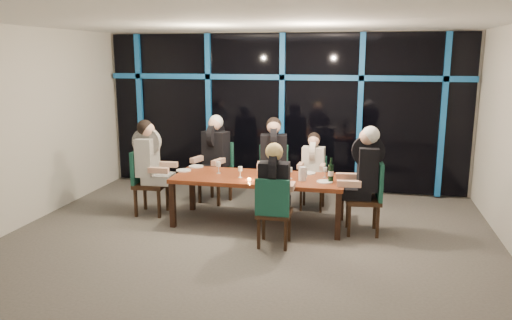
{
  "coord_description": "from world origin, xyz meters",
  "views": [
    {
      "loc": [
        1.55,
        -6.44,
        2.58
      ],
      "look_at": [
        0.0,
        0.6,
        1.05
      ],
      "focal_mm": 35.0,
      "sensor_mm": 36.0,
      "label": 1
    }
  ],
  "objects_px": {
    "diner_far_mid": "(274,150)",
    "diner_near_mid": "(275,179)",
    "chair_far_mid": "(274,173)",
    "chair_end_right": "(370,193)",
    "chair_far_right": "(313,179)",
    "chair_near_mid": "(273,209)",
    "diner_end_right": "(365,164)",
    "diner_end_left": "(150,153)",
    "dining_table": "(259,181)",
    "diner_far_right": "(313,160)",
    "wine_bottle": "(331,173)",
    "water_pitcher": "(302,174)",
    "chair_end_left": "(145,178)",
    "diner_far_left": "(215,146)",
    "chair_far_left": "(218,168)"
  },
  "relations": [
    {
      "from": "diner_far_mid",
      "to": "wine_bottle",
      "type": "distance_m",
      "value": 1.37
    },
    {
      "from": "diner_end_right",
      "to": "water_pitcher",
      "type": "xyz_separation_m",
      "value": [
        -0.89,
        -0.03,
        -0.18
      ]
    },
    {
      "from": "diner_end_left",
      "to": "diner_end_right",
      "type": "bearing_deg",
      "value": -95.52
    },
    {
      "from": "chair_near_mid",
      "to": "diner_near_mid",
      "type": "relative_size",
      "value": 1.03
    },
    {
      "from": "diner_far_left",
      "to": "wine_bottle",
      "type": "xyz_separation_m",
      "value": [
        2.1,
        -1.08,
        -0.12
      ]
    },
    {
      "from": "chair_end_right",
      "to": "water_pitcher",
      "type": "distance_m",
      "value": 1.02
    },
    {
      "from": "diner_far_right",
      "to": "diner_end_left",
      "type": "distance_m",
      "value": 2.69
    },
    {
      "from": "diner_far_right",
      "to": "diner_near_mid",
      "type": "height_order",
      "value": "diner_near_mid"
    },
    {
      "from": "chair_far_left",
      "to": "chair_end_right",
      "type": "relative_size",
      "value": 0.98
    },
    {
      "from": "diner_far_mid",
      "to": "diner_near_mid",
      "type": "distance_m",
      "value": 1.69
    },
    {
      "from": "diner_far_left",
      "to": "diner_far_mid",
      "type": "distance_m",
      "value": 1.09
    },
    {
      "from": "chair_near_mid",
      "to": "diner_end_right",
      "type": "relative_size",
      "value": 0.93
    },
    {
      "from": "chair_far_mid",
      "to": "chair_end_right",
      "type": "xyz_separation_m",
      "value": [
        1.6,
        -0.97,
        0.01
      ]
    },
    {
      "from": "dining_table",
      "to": "chair_end_right",
      "type": "relative_size",
      "value": 2.4
    },
    {
      "from": "chair_near_mid",
      "to": "water_pitcher",
      "type": "bearing_deg",
      "value": -109.89
    },
    {
      "from": "chair_end_right",
      "to": "dining_table",
      "type": "bearing_deg",
      "value": -97.69
    },
    {
      "from": "diner_far_left",
      "to": "diner_end_left",
      "type": "xyz_separation_m",
      "value": [
        -0.82,
        -0.88,
        0.01
      ]
    },
    {
      "from": "chair_far_mid",
      "to": "chair_end_left",
      "type": "distance_m",
      "value": 2.14
    },
    {
      "from": "chair_far_right",
      "to": "water_pitcher",
      "type": "distance_m",
      "value": 1.16
    },
    {
      "from": "diner_end_right",
      "to": "diner_far_mid",
      "type": "bearing_deg",
      "value": -126.13
    },
    {
      "from": "diner_far_right",
      "to": "water_pitcher",
      "type": "height_order",
      "value": "diner_far_right"
    },
    {
      "from": "chair_far_mid",
      "to": "chair_end_right",
      "type": "height_order",
      "value": "chair_end_right"
    },
    {
      "from": "diner_end_right",
      "to": "water_pitcher",
      "type": "bearing_deg",
      "value": -93.67
    },
    {
      "from": "chair_end_left",
      "to": "diner_far_left",
      "type": "bearing_deg",
      "value": -48.48
    },
    {
      "from": "dining_table",
      "to": "diner_end_left",
      "type": "relative_size",
      "value": 2.51
    },
    {
      "from": "chair_near_mid",
      "to": "chair_far_right",
      "type": "bearing_deg",
      "value": -100.88
    },
    {
      "from": "chair_far_left",
      "to": "chair_end_left",
      "type": "xyz_separation_m",
      "value": [
        -0.94,
        -0.97,
        0.0
      ]
    },
    {
      "from": "chair_far_left",
      "to": "diner_far_left",
      "type": "height_order",
      "value": "diner_far_left"
    },
    {
      "from": "diner_end_left",
      "to": "diner_end_right",
      "type": "xyz_separation_m",
      "value": [
        3.4,
        -0.17,
        0.02
      ]
    },
    {
      "from": "diner_end_left",
      "to": "diner_near_mid",
      "type": "xyz_separation_m",
      "value": [
        2.22,
        -0.93,
        -0.07
      ]
    },
    {
      "from": "chair_far_left",
      "to": "diner_far_left",
      "type": "bearing_deg",
      "value": -90.0
    },
    {
      "from": "chair_far_right",
      "to": "wine_bottle",
      "type": "distance_m",
      "value": 1.22
    },
    {
      "from": "chair_far_right",
      "to": "diner_end_left",
      "type": "xyz_separation_m",
      "value": [
        -2.56,
        -0.9,
        0.51
      ]
    },
    {
      "from": "wine_bottle",
      "to": "water_pitcher",
      "type": "bearing_deg",
      "value": -179.45
    },
    {
      "from": "chair_near_mid",
      "to": "diner_far_right",
      "type": "bearing_deg",
      "value": -101.18
    },
    {
      "from": "dining_table",
      "to": "diner_end_left",
      "type": "distance_m",
      "value": 1.86
    },
    {
      "from": "chair_end_right",
      "to": "diner_end_left",
      "type": "distance_m",
      "value": 3.52
    },
    {
      "from": "dining_table",
      "to": "diner_far_left",
      "type": "xyz_separation_m",
      "value": [
        -1.0,
        0.98,
        0.32
      ]
    },
    {
      "from": "chair_far_left",
      "to": "water_pitcher",
      "type": "xyz_separation_m",
      "value": [
        1.66,
        -1.17,
        0.26
      ]
    },
    {
      "from": "water_pitcher",
      "to": "wine_bottle",
      "type": "bearing_deg",
      "value": 17.93
    },
    {
      "from": "wine_bottle",
      "to": "water_pitcher",
      "type": "relative_size",
      "value": 1.75
    },
    {
      "from": "chair_far_right",
      "to": "chair_near_mid",
      "type": "distance_m",
      "value": 1.95
    },
    {
      "from": "diner_far_left",
      "to": "dining_table",
      "type": "bearing_deg",
      "value": -28.19
    },
    {
      "from": "diner_far_right",
      "to": "water_pitcher",
      "type": "bearing_deg",
      "value": -90.54
    },
    {
      "from": "dining_table",
      "to": "chair_near_mid",
      "type": "bearing_deg",
      "value": -66.6
    },
    {
      "from": "dining_table",
      "to": "diner_far_left",
      "type": "height_order",
      "value": "diner_far_left"
    },
    {
      "from": "chair_far_right",
      "to": "chair_near_mid",
      "type": "bearing_deg",
      "value": -97.6
    },
    {
      "from": "diner_end_right",
      "to": "chair_near_mid",
      "type": "bearing_deg",
      "value": -59.62
    },
    {
      "from": "chair_end_right",
      "to": "diner_near_mid",
      "type": "bearing_deg",
      "value": -64.05
    },
    {
      "from": "dining_table",
      "to": "diner_far_right",
      "type": "xyz_separation_m",
      "value": [
        0.73,
        0.92,
        0.17
      ]
    }
  ]
}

